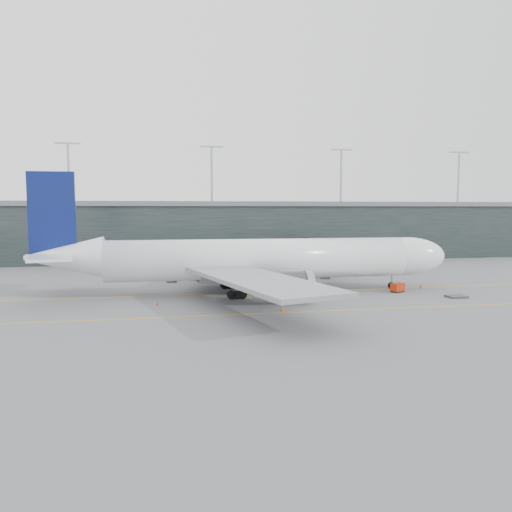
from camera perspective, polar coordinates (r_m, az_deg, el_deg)
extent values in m
plane|color=slate|center=(82.88, -5.14, -3.87)|extent=(320.00, 320.00, 0.00)
cube|color=gold|center=(78.95, -4.85, -4.32)|extent=(160.00, 0.25, 0.02)
cube|color=gold|center=(63.34, -3.36, -6.74)|extent=(160.00, 0.25, 0.02)
cube|color=gold|center=(103.10, -3.45, -2.02)|extent=(0.25, 60.00, 0.02)
cube|color=black|center=(139.79, -7.48, 2.77)|extent=(240.00, 35.00, 14.00)
cube|color=slate|center=(139.65, -7.52, 5.89)|extent=(240.00, 36.00, 1.20)
cylinder|color=#9E9EA3|center=(131.58, -20.63, 8.85)|extent=(0.60, 0.60, 14.00)
cylinder|color=#9E9EA3|center=(130.34, -5.09, 9.21)|extent=(0.60, 0.60, 14.00)
cylinder|color=#9E9EA3|center=(138.26, 9.69, 8.93)|extent=(0.60, 0.60, 14.00)
cylinder|color=#9E9EA3|center=(153.92, 22.12, 8.25)|extent=(0.60, 0.60, 14.00)
cylinder|color=white|center=(78.92, 0.28, -0.33)|extent=(47.29, 7.11, 6.36)
ellipsoid|color=white|center=(86.90, 16.82, -0.03)|extent=(13.46, 6.57, 6.36)
cone|color=white|center=(79.18, -21.05, -0.15)|extent=(11.38, 6.28, 6.11)
cube|color=gray|center=(79.03, -0.46, -2.12)|extent=(16.49, 5.39, 2.05)
cube|color=black|center=(88.62, 19.09, 0.67)|extent=(2.31, 3.11, 0.82)
cube|color=gray|center=(62.97, 0.05, -2.74)|extent=(16.66, 31.13, 0.56)
cylinder|color=#3B3C41|center=(70.20, 3.32, -3.34)|extent=(7.24, 3.70, 3.59)
cube|color=gray|center=(94.25, -3.26, -0.03)|extent=(17.49, 31.15, 0.56)
cylinder|color=#3B3C41|center=(89.12, 0.48, -1.46)|extent=(7.24, 3.70, 3.59)
cube|color=#0A1454|center=(79.17, -22.30, 4.49)|extent=(6.68, 0.62, 12.31)
cube|color=white|center=(73.85, -22.69, -0.19)|extent=(7.72, 10.33, 0.36)
cube|color=white|center=(84.85, -21.00, 0.55)|extent=(7.96, 10.43, 0.36)
cylinder|color=black|center=(86.36, 15.21, -3.28)|extent=(1.13, 0.43, 1.13)
cylinder|color=#9E9EA3|center=(86.25, 15.22, -2.78)|extent=(0.31, 0.31, 2.67)
cylinder|color=black|center=(74.12, -2.19, -4.43)|extent=(1.34, 0.53, 1.33)
cylinder|color=black|center=(83.76, -3.09, -3.29)|extent=(1.34, 0.53, 1.33)
cube|color=#2E2E33|center=(87.47, 8.39, -0.31)|extent=(3.73, 4.01, 2.63)
cube|color=#2E2E33|center=(95.21, 7.97, 0.16)|extent=(5.21, 12.43, 2.35)
cube|color=#2E2E33|center=(107.35, 7.43, 0.76)|extent=(5.44, 12.48, 2.44)
cube|color=#2E2E33|center=(119.50, 7.00, 1.23)|extent=(5.67, 12.54, 2.54)
cylinder|color=#9E9EA3|center=(96.17, 7.91, -1.53)|extent=(0.47, 0.47, 3.57)
cube|color=#3B3C41|center=(96.36, 7.90, -2.39)|extent=(2.16, 1.82, 0.66)
cylinder|color=#2E2E33|center=(125.52, 2.46, 1.47)|extent=(3.76, 3.76, 2.82)
cylinder|color=#2E2E33|center=(125.76, 2.46, 0.10)|extent=(1.69, 1.69, 3.38)
cube|color=#A4260B|center=(83.24, 15.88, -3.44)|extent=(2.49, 2.11, 1.25)
cylinder|color=black|center=(82.45, 15.80, -3.97)|extent=(0.41, 0.29, 0.39)
cylinder|color=black|center=(83.64, 16.46, -3.85)|extent=(0.41, 0.29, 0.39)
cylinder|color=black|center=(83.04, 15.28, -3.89)|extent=(0.41, 0.29, 0.39)
cylinder|color=black|center=(84.23, 15.94, -3.77)|extent=(0.41, 0.29, 0.39)
cube|color=#3A393F|center=(81.29, 21.92, -4.30)|extent=(2.84, 2.30, 0.28)
cube|color=#3B3C41|center=(92.37, -9.61, -2.88)|extent=(1.88, 1.54, 0.18)
cube|color=#ABB1B7|center=(92.25, -9.62, -2.38)|extent=(1.51, 1.43, 1.34)
cube|color=navy|center=(92.16, -9.63, -1.95)|extent=(1.56, 1.48, 0.07)
cube|color=#3B3C41|center=(93.62, -6.36, -2.71)|extent=(2.67, 2.41, 0.22)
cube|color=silver|center=(93.49, -6.37, -2.10)|extent=(2.22, 2.16, 1.65)
cube|color=navy|center=(93.38, -6.37, -1.58)|extent=(2.29, 2.23, 0.09)
cube|color=#3B3C41|center=(94.20, -6.45, -2.66)|extent=(2.53, 2.25, 0.21)
cube|color=silver|center=(94.07, -6.46, -2.09)|extent=(2.09, 2.03, 1.59)
cube|color=navy|center=(93.96, -6.46, -1.59)|extent=(2.16, 2.09, 0.08)
cone|color=red|center=(88.54, 18.31, -3.26)|extent=(0.51, 0.51, 0.80)
cone|color=#DC610C|center=(66.04, 3.02, -5.97)|extent=(0.40, 0.40, 0.63)
cone|color=#ED3F0D|center=(94.47, -0.21, -2.46)|extent=(0.49, 0.49, 0.79)
cone|color=#D03E0B|center=(70.40, -11.22, -5.36)|extent=(0.39, 0.39, 0.62)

